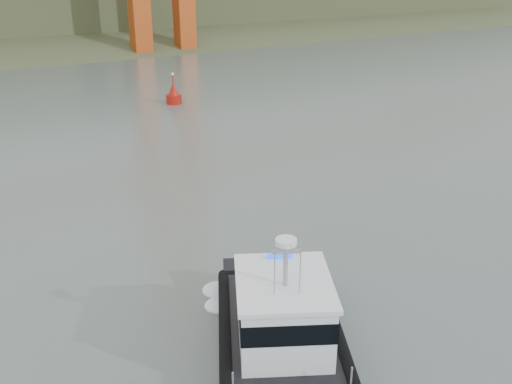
{
  "coord_description": "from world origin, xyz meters",
  "views": [
    {
      "loc": [
        -15.53,
        -18.87,
        15.34
      ],
      "look_at": [
        0.45,
        7.97,
        2.4
      ],
      "focal_mm": 40.0,
      "sensor_mm": 36.0,
      "label": 1
    }
  ],
  "objects": [
    {
      "name": "patrol_boat",
      "position": [
        -5.24,
        -3.72,
        1.53
      ],
      "size": [
        9.8,
        13.3,
        6.11
      ],
      "rotation": [
        0.0,
        0.0,
        -0.47
      ],
      "color": "black",
      "rests_on": "ground"
    },
    {
      "name": "nav_buoy",
      "position": [
        8.83,
        40.09,
        0.96
      ],
      "size": [
        1.75,
        1.75,
        3.65
      ],
      "color": "#A3140B",
      "rests_on": "ground"
    },
    {
      "name": "ground",
      "position": [
        0.0,
        0.0,
        0.0
      ],
      "size": [
        400.0,
        400.0,
        0.0
      ],
      "primitive_type": "plane",
      "color": "#4F5E58",
      "rests_on": "ground"
    }
  ]
}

